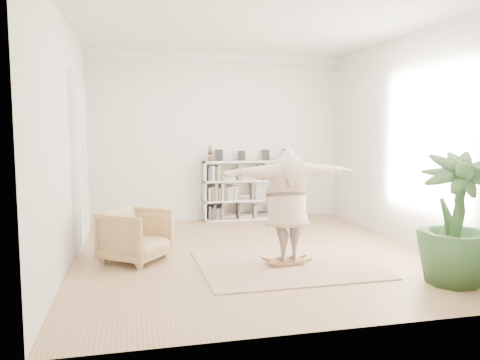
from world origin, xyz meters
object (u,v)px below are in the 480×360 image
Objects in this scene: bookshelf at (253,191)px; armchair at (135,235)px; rocker_board at (286,261)px; houseplant at (456,219)px; person at (287,201)px.

bookshelf reaches higher than armchair.
bookshelf is 4.60× the size of rocker_board.
houseplant reaches higher than bookshelf.
person is at bearing -96.74° from bookshelf.
houseplant is (1.82, -1.24, -0.10)m from person.
armchair is 0.51× the size of houseplant.
armchair is at bearing 160.37° from rocker_board.
armchair is (-2.55, -2.87, -0.24)m from bookshelf.
armchair is 2.32m from person.
armchair is 0.43× the size of person.
person is at bearing -76.68° from rocker_board.
person is (2.13, -0.73, 0.55)m from armchair.
person is at bearing 145.59° from houseplant.
bookshelf is 1.31× the size of houseplant.
houseplant is (3.95, -1.97, 0.45)m from armchair.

